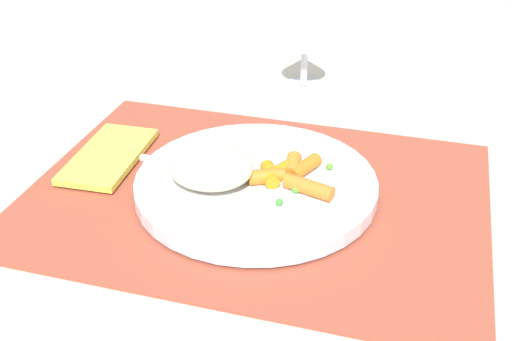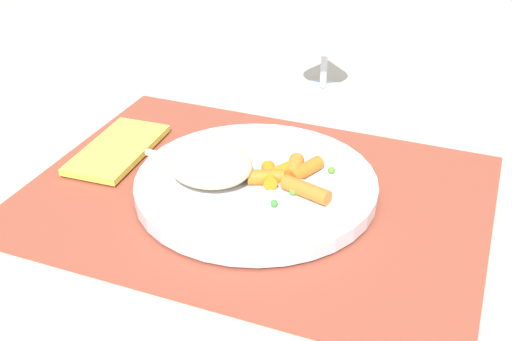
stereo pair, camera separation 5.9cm
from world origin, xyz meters
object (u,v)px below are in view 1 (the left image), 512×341
at_px(napkin, 109,156).
at_px(carrot_portion, 290,174).
at_px(plate, 256,185).
at_px(rice_mound, 210,167).
at_px(wine_glass, 306,23).
at_px(fork, 239,173).

bearing_deg(napkin, carrot_portion, -3.92).
xyz_separation_m(plate, rice_mound, (-0.05, -0.02, 0.03)).
distance_m(wine_glass, napkin, 0.35).
bearing_deg(napkin, fork, -6.90).
bearing_deg(fork, wine_glass, 89.20).
bearing_deg(plate, wine_glass, 92.75).
relative_size(fork, napkin, 1.37).
relative_size(rice_mound, napkin, 0.65).
bearing_deg(wine_glass, plate, -87.25).
xyz_separation_m(rice_mound, fork, (0.03, 0.02, -0.02)).
distance_m(rice_mound, napkin, 0.16).
height_order(wine_glass, napkin, wine_glass).
height_order(carrot_portion, wine_glass, wine_glass).
bearing_deg(rice_mound, napkin, 163.71).
relative_size(rice_mound, fork, 0.47).
distance_m(carrot_portion, napkin, 0.23).
distance_m(carrot_portion, fork, 0.06).
bearing_deg(fork, napkin, 173.10).
distance_m(rice_mound, carrot_portion, 0.09).
bearing_deg(carrot_portion, plate, -170.57).
bearing_deg(carrot_portion, wine_glass, 99.54).
height_order(carrot_portion, fork, carrot_portion).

